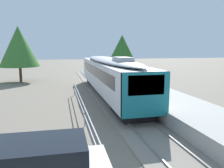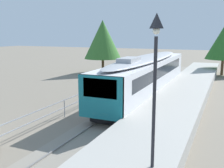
# 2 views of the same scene
# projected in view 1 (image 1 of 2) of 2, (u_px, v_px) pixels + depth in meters

# --- Properties ---
(ground_plane) EXTENTS (160.00, 160.00, 0.00)m
(ground_plane) POSITION_uv_depth(u_px,v_px,m) (88.00, 120.00, 14.10)
(ground_plane) COLOR slate
(track_rails) EXTENTS (3.20, 60.00, 0.14)m
(track_rails) POSITION_uv_depth(u_px,v_px,m) (133.00, 117.00, 14.77)
(track_rails) COLOR gray
(track_rails) RESTS_ON ground
(commuter_train) EXTENTS (2.82, 19.04, 3.74)m
(commuter_train) POSITION_uv_depth(u_px,v_px,m) (109.00, 73.00, 21.29)
(commuter_train) COLOR silver
(commuter_train) RESTS_ON track_rails
(station_platform) EXTENTS (3.90, 60.00, 0.90)m
(station_platform) POSITION_uv_depth(u_px,v_px,m) (177.00, 108.00, 15.44)
(station_platform) COLOR #A8A59E
(station_platform) RESTS_ON ground
(tree_behind_carpark) EXTENTS (4.74, 4.74, 6.76)m
(tree_behind_carpark) POSITION_uv_depth(u_px,v_px,m) (122.00, 49.00, 37.80)
(tree_behind_carpark) COLOR brown
(tree_behind_carpark) RESTS_ON ground
(tree_behind_station_far) EXTENTS (5.22, 5.22, 7.44)m
(tree_behind_station_far) POSITION_uv_depth(u_px,v_px,m) (19.00, 47.00, 29.58)
(tree_behind_station_far) COLOR brown
(tree_behind_station_far) RESTS_ON ground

